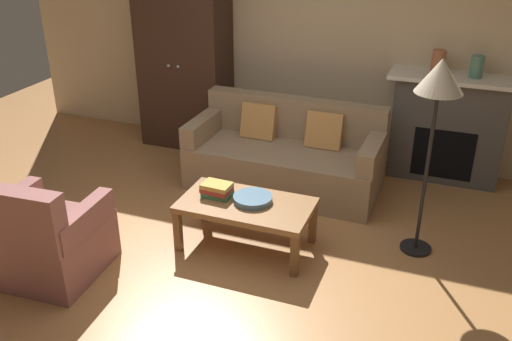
# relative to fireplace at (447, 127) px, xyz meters

# --- Properties ---
(ground_plane) EXTENTS (9.60, 9.60, 0.00)m
(ground_plane) POSITION_rel_fireplace_xyz_m (-1.55, -2.30, -0.57)
(ground_plane) COLOR #B27A47
(back_wall) EXTENTS (7.20, 0.10, 2.80)m
(back_wall) POSITION_rel_fireplace_xyz_m (-1.55, 0.25, 0.83)
(back_wall) COLOR beige
(back_wall) RESTS_ON ground
(fireplace) EXTENTS (1.26, 0.48, 1.12)m
(fireplace) POSITION_rel_fireplace_xyz_m (0.00, 0.00, 0.00)
(fireplace) COLOR #4C4947
(fireplace) RESTS_ON ground
(armoire) EXTENTS (1.06, 0.57, 2.01)m
(armoire) POSITION_rel_fireplace_xyz_m (-2.95, -0.08, 0.44)
(armoire) COLOR #382319
(armoire) RESTS_ON ground
(couch) EXTENTS (1.93, 0.88, 0.86)m
(couch) POSITION_rel_fireplace_xyz_m (-1.49, -0.77, -0.25)
(couch) COLOR #937A5B
(couch) RESTS_ON ground
(coffee_table) EXTENTS (1.10, 0.60, 0.42)m
(coffee_table) POSITION_rel_fireplace_xyz_m (-1.45, -1.96, -0.20)
(coffee_table) COLOR olive
(coffee_table) RESTS_ON ground
(fruit_bowl) EXTENTS (0.33, 0.33, 0.05)m
(fruit_bowl) POSITION_rel_fireplace_xyz_m (-1.40, -1.92, -0.12)
(fruit_bowl) COLOR slate
(fruit_bowl) RESTS_ON coffee_table
(book_stack) EXTENTS (0.25, 0.19, 0.12)m
(book_stack) POSITION_rel_fireplace_xyz_m (-1.72, -1.94, -0.09)
(book_stack) COLOR #427A4C
(book_stack) RESTS_ON coffee_table
(mantel_vase_terracotta) EXTENTS (0.13, 0.13, 0.24)m
(mantel_vase_terracotta) POSITION_rel_fireplace_xyz_m (-0.18, -0.02, 0.67)
(mantel_vase_terracotta) COLOR #A86042
(mantel_vase_terracotta) RESTS_ON fireplace
(mantel_vase_jade) EXTENTS (0.13, 0.13, 0.21)m
(mantel_vase_jade) POSITION_rel_fireplace_xyz_m (0.18, -0.02, 0.66)
(mantel_vase_jade) COLOR slate
(mantel_vase_jade) RESTS_ON fireplace
(armchair_near_left) EXTENTS (0.82, 0.82, 0.88)m
(armchair_near_left) POSITION_rel_fireplace_xyz_m (-2.74, -2.88, -0.25)
(armchair_near_left) COLOR #935B56
(armchair_near_left) RESTS_ON ground
(floor_lamp) EXTENTS (0.36, 0.36, 1.64)m
(floor_lamp) POSITION_rel_fireplace_xyz_m (-0.08, -1.50, 0.85)
(floor_lamp) COLOR black
(floor_lamp) RESTS_ON ground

